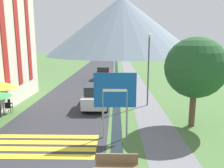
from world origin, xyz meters
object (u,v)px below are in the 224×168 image
Objects in this scene: cafe_chair_middle at (8,107)px; tree_by_path at (195,68)px; cafe_chair_far_left at (8,103)px; parked_car_far at (104,73)px; person_seated_near at (6,101)px; streetlamp at (148,64)px; cafe_umbrella_middle_yellow at (2,85)px; road_sign at (115,95)px; parked_car_near at (96,96)px.

tree_by_path is at bearing -7.49° from cafe_chair_middle.
cafe_chair_far_left is at bearing 118.24° from cafe_chair_middle.
parked_car_far is 3.57× the size of person_seated_near.
parked_car_far is 13.32m from streetlamp.
tree_by_path reaches higher than cafe_chair_far_left.
parked_car_far is 1.88× the size of cafe_umbrella_middle_yellow.
streetlamp reaches higher than person_seated_near.
road_sign is 9.56m from cafe_chair_far_left.
cafe_chair_far_left is at bearing 149.23° from road_sign.
cafe_chair_far_left is 1.75m from cafe_umbrella_middle_yellow.
cafe_chair_middle is 12.80m from tree_by_path.
person_seated_near is (-0.60, 0.94, 0.15)m from cafe_chair_middle.
person_seated_near is (-0.20, 0.79, -1.40)m from cafe_umbrella_middle_yellow.
road_sign is at bearing -158.91° from tree_by_path.
parked_car_near is at bearing -89.41° from parked_car_far.
road_sign is 8.94m from cafe_umbrella_middle_yellow.
streetlamp is 4.89m from tree_by_path.
road_sign is at bearing -74.97° from parked_car_near.
parked_car_near reaches higher than person_seated_near.
tree_by_path is at bearing -13.10° from person_seated_near.
cafe_chair_far_left is 0.15× the size of streetlamp.
streetlamp reaches higher than parked_car_far.
parked_car_near is at bearing 105.03° from road_sign.
tree_by_path is at bearing -31.65° from parked_car_near.
cafe_chair_middle is 0.16× the size of tree_by_path.
person_seated_near is at bearing -172.43° from streetlamp.
cafe_chair_middle is at bearing -111.98° from parked_car_far.
streetlamp is (10.19, 2.37, 2.82)m from cafe_chair_middle.
parked_car_far is 0.81× the size of tree_by_path.
cafe_chair_far_left is at bearing -114.94° from parked_car_far.
cafe_umbrella_middle_yellow is 1.62m from person_seated_near.
parked_car_far is 18.15m from tree_by_path.
parked_car_near is 0.73× the size of streetlamp.
person_seated_near is (-8.19, 4.79, -1.67)m from road_sign.
cafe_chair_far_left is 0.20m from person_seated_near.
cafe_umbrella_middle_yellow is 12.93m from tree_by_path.
parked_car_far is 15.24m from cafe_chair_far_left.
person_seated_near is 0.23× the size of tree_by_path.
road_sign is at bearing -30.31° from person_seated_near.
road_sign reaches higher than parked_car_near.
road_sign is at bearing -84.98° from parked_car_far.
tree_by_path is (12.72, -3.00, 3.05)m from cafe_chair_far_left.
person_seated_near is at bearing 170.59° from cafe_chair_far_left.
cafe_chair_middle is 0.37× the size of cafe_umbrella_middle_yellow.
parked_car_far is at bearing 108.86° from streetlamp.
parked_car_far is (-0.13, 13.02, 0.00)m from parked_car_near.
cafe_chair_middle is at bearing -163.99° from parked_car_near.
cafe_umbrella_middle_yellow is at bearing -75.63° from person_seated_near.
streetlamp is (10.59, 2.22, 1.26)m from cafe_umbrella_middle_yellow.
road_sign reaches higher than cafe_umbrella_middle_yellow.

